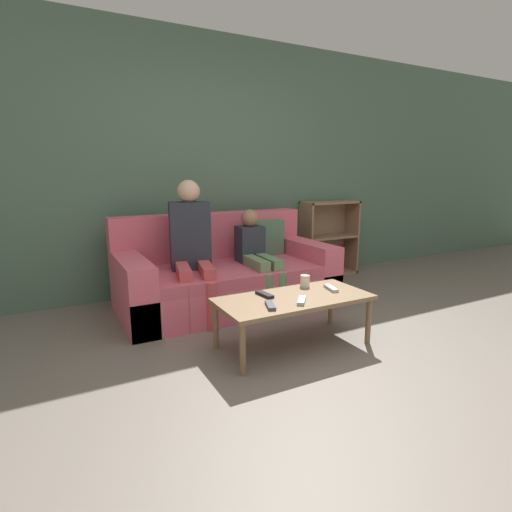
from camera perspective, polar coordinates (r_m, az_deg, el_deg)
The scene contains 12 objects.
ground_plane at distance 2.48m, azimuth 13.49°, elevation -18.31°, with size 22.00×22.00×0.00m, color #70665B.
wall_back at distance 4.26m, azimuth -8.04°, elevation 12.65°, with size 12.00×0.06×2.60m.
couch at distance 3.78m, azimuth -4.33°, elevation -2.94°, with size 1.95×0.97×0.84m.
bookshelf at distance 4.95m, azimuth 9.77°, elevation 1.41°, with size 0.72×0.28×0.89m.
coffee_table at distance 2.86m, azimuth 5.40°, elevation -6.51°, with size 1.10×0.52×0.37m.
person_adult at distance 3.48m, azimuth -9.24°, elevation 2.14°, with size 0.44×0.71×1.17m.
person_child at distance 3.70m, azimuth 0.06°, elevation 0.46°, with size 0.26×0.66×0.89m.
cup_near at distance 3.10m, azimuth 7.01°, elevation -3.55°, with size 0.07×0.07×0.09m.
tv_remote_0 at distance 2.75m, azimuth 6.53°, elevation -6.32°, with size 0.14×0.16×0.02m.
tv_remote_1 at distance 3.06m, azimuth 10.67°, elevation -4.53°, with size 0.09×0.18×0.02m.
tv_remote_2 at distance 2.86m, azimuth 1.22°, elevation -5.52°, with size 0.07×0.17×0.02m.
tv_remote_3 at distance 2.64m, azimuth 2.06°, elevation -7.05°, with size 0.10×0.18×0.02m.
Camera 1 is at (-1.46, -1.58, 1.24)m, focal length 28.00 mm.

